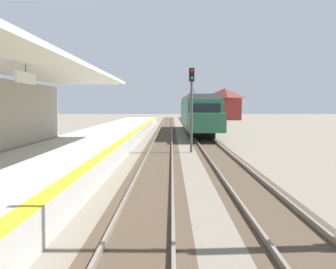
% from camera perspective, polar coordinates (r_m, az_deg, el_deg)
% --- Properties ---
extents(station_platform, '(5.00, 80.00, 0.91)m').
position_cam_1_polar(station_platform, '(14.99, -19.23, -4.52)').
color(station_platform, '#B7B5AD').
rests_on(station_platform, ground).
extents(track_pair_nearest_platform, '(2.34, 120.00, 0.16)m').
position_cam_1_polar(track_pair_nearest_platform, '(18.13, -1.52, -3.85)').
color(track_pair_nearest_platform, '#4C3D2D').
rests_on(track_pair_nearest_platform, ground).
extents(track_pair_middle, '(2.34, 120.00, 0.16)m').
position_cam_1_polar(track_pair_middle, '(18.32, 9.20, -3.82)').
color(track_pair_middle, '#4C3D2D').
rests_on(track_pair_middle, ground).
extents(approaching_train, '(2.93, 19.60, 4.76)m').
position_cam_1_polar(approaching_train, '(33.87, 5.27, 3.98)').
color(approaching_train, '#286647').
rests_on(approaching_train, ground).
extents(rail_signal_post, '(0.32, 0.34, 5.20)m').
position_cam_1_polar(rail_signal_post, '(19.60, 4.27, 6.05)').
color(rail_signal_post, '#4C4C4C').
rests_on(rail_signal_post, ground).
extents(distant_trackside_house, '(6.60, 5.28, 6.40)m').
position_cam_1_polar(distant_trackside_house, '(65.74, 10.18, 5.55)').
color(distant_trackside_house, maroon).
rests_on(distant_trackside_house, ground).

